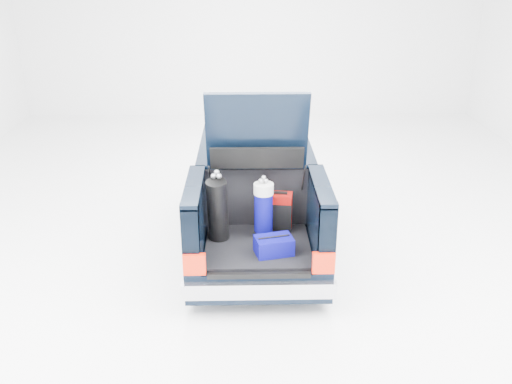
{
  "coord_description": "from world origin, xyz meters",
  "views": [
    {
      "loc": [
        -0.15,
        -7.52,
        3.91
      ],
      "look_at": [
        0.0,
        -0.5,
        0.9
      ],
      "focal_mm": 38.0,
      "sensor_mm": 36.0,
      "label": 1
    }
  ],
  "objects_px": {
    "blue_duffel": "(274,245)",
    "red_suitcase": "(279,212)",
    "car": "(255,190)",
    "black_golf_bag": "(218,210)",
    "blue_golf_bag": "(264,210)"
  },
  "relations": [
    {
      "from": "blue_duffel",
      "to": "red_suitcase",
      "type": "bearing_deg",
      "value": 67.62
    },
    {
      "from": "car",
      "to": "blue_duffel",
      "type": "relative_size",
      "value": 9.23
    },
    {
      "from": "car",
      "to": "black_golf_bag",
      "type": "relative_size",
      "value": 4.93
    },
    {
      "from": "blue_golf_bag",
      "to": "black_golf_bag",
      "type": "bearing_deg",
      "value": -161.33
    },
    {
      "from": "black_golf_bag",
      "to": "blue_golf_bag",
      "type": "height_order",
      "value": "black_golf_bag"
    },
    {
      "from": "car",
      "to": "black_golf_bag",
      "type": "xyz_separation_m",
      "value": [
        -0.5,
        -1.46,
        0.35
      ]
    },
    {
      "from": "car",
      "to": "black_golf_bag",
      "type": "bearing_deg",
      "value": -108.95
    },
    {
      "from": "car",
      "to": "red_suitcase",
      "type": "xyz_separation_m",
      "value": [
        0.29,
        -1.19,
        0.19
      ]
    },
    {
      "from": "blue_golf_bag",
      "to": "red_suitcase",
      "type": "bearing_deg",
      "value": 54.77
    },
    {
      "from": "red_suitcase",
      "to": "blue_duffel",
      "type": "xyz_separation_m",
      "value": [
        -0.1,
        -0.62,
        -0.15
      ]
    },
    {
      "from": "red_suitcase",
      "to": "blue_golf_bag",
      "type": "bearing_deg",
      "value": -128.76
    },
    {
      "from": "car",
      "to": "blue_golf_bag",
      "type": "relative_size",
      "value": 5.5
    },
    {
      "from": "car",
      "to": "blue_duffel",
      "type": "bearing_deg",
      "value": -83.99
    },
    {
      "from": "blue_golf_bag",
      "to": "blue_duffel",
      "type": "relative_size",
      "value": 1.68
    },
    {
      "from": "car",
      "to": "red_suitcase",
      "type": "bearing_deg",
      "value": -76.33
    }
  ]
}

